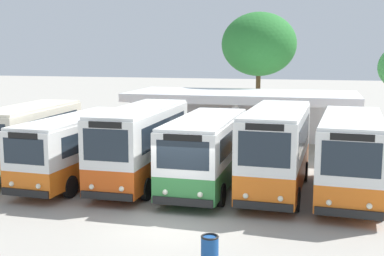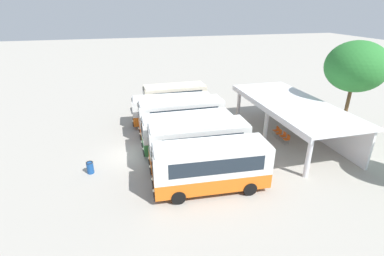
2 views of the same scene
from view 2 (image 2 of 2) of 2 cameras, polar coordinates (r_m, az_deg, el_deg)
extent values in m
plane|color=#A39E93|center=(23.66, -11.91, -5.35)|extent=(180.00, 180.00, 0.00)
cylinder|color=black|center=(30.58, -6.77, 2.73)|extent=(0.25, 0.91, 0.90)
cylinder|color=black|center=(32.58, -7.42, 4.01)|extent=(0.25, 0.91, 0.90)
cylinder|color=black|center=(31.46, 0.76, 3.50)|extent=(0.25, 0.91, 0.90)
cylinder|color=black|center=(33.40, -0.31, 4.71)|extent=(0.25, 0.91, 0.90)
cube|color=orange|center=(31.78, -3.42, 4.57)|extent=(2.44, 6.81, 1.07)
cube|color=beige|center=(31.36, -3.48, 6.93)|extent=(2.44, 6.81, 1.66)
cube|color=beige|center=(31.12, -3.52, 8.50)|extent=(2.37, 6.60, 0.12)
cube|color=black|center=(31.39, -9.48, 3.27)|extent=(2.14, 0.16, 0.28)
cube|color=#1E2833|center=(30.83, -9.62, 6.44)|extent=(1.84, 0.10, 1.08)
cube|color=black|center=(30.64, -9.70, 7.62)|extent=(1.35, 0.09, 0.24)
cube|color=#1E2833|center=(30.33, -2.83, 6.46)|extent=(0.19, 5.40, 0.91)
cube|color=#1E2833|center=(32.41, -3.75, 7.57)|extent=(0.19, 5.40, 0.91)
sphere|color=#EAEACC|center=(30.71, -9.35, 3.43)|extent=(0.20, 0.20, 0.20)
sphere|color=#EAEACC|center=(31.87, -9.64, 4.16)|extent=(0.20, 0.20, 0.20)
cylinder|color=black|center=(27.96, -8.54, 0.59)|extent=(0.26, 0.91, 0.90)
cylinder|color=black|center=(29.85, -8.79, 2.08)|extent=(0.26, 0.91, 0.90)
cylinder|color=black|center=(28.58, 1.34, 1.37)|extent=(0.26, 0.91, 0.90)
cylinder|color=black|center=(30.42, 0.49, 2.79)|extent=(0.26, 0.91, 0.90)
cube|color=orange|center=(28.95, -3.86, 2.47)|extent=(2.52, 8.03, 0.93)
cube|color=silver|center=(28.54, -3.92, 4.76)|extent=(2.52, 8.03, 1.51)
cube|color=silver|center=(28.29, -3.97, 6.32)|extent=(2.45, 7.79, 0.12)
cube|color=black|center=(28.86, -11.72, 1.25)|extent=(2.03, 0.20, 0.28)
cube|color=#1E2833|center=(28.31, -11.89, 4.24)|extent=(1.75, 0.14, 0.98)
cube|color=black|center=(28.12, -11.99, 5.36)|extent=(1.28, 0.11, 0.24)
cube|color=#1E2833|center=(27.54, -3.41, 4.18)|extent=(0.35, 6.34, 0.83)
cube|color=#1E2833|center=(29.53, -4.02, 5.51)|extent=(0.35, 6.34, 0.83)
sphere|color=#EAEACC|center=(28.20, -11.73, 1.39)|extent=(0.20, 0.20, 0.20)
sphere|color=#EAEACC|center=(29.29, -11.77, 2.24)|extent=(0.20, 0.20, 0.20)
cylinder|color=black|center=(25.20, -6.85, -1.96)|extent=(0.22, 0.90, 0.90)
cylinder|color=black|center=(27.07, -7.48, -0.14)|extent=(0.22, 0.90, 0.90)
cylinder|color=black|center=(26.15, 3.45, -0.84)|extent=(0.22, 0.90, 0.90)
cylinder|color=black|center=(27.95, 2.16, 0.84)|extent=(0.22, 0.90, 0.90)
cube|color=#D14C14|center=(26.30, -2.13, 0.45)|extent=(2.18, 7.64, 1.08)
cube|color=silver|center=(25.77, -2.17, 3.43)|extent=(2.18, 7.64, 1.83)
cube|color=silver|center=(25.45, -2.21, 5.49)|extent=(2.11, 7.41, 0.12)
cube|color=black|center=(25.98, -10.41, -1.21)|extent=(2.05, 0.11, 0.28)
cube|color=#1E2833|center=(25.26, -10.62, 2.73)|extent=(1.77, 0.06, 1.19)
cube|color=black|center=(25.01, -10.75, 4.33)|extent=(1.30, 0.05, 0.24)
cube|color=#1E2833|center=(24.79, -1.41, 2.74)|extent=(0.06, 6.10, 1.01)
cube|color=#1E2833|center=(26.75, -2.47, 4.31)|extent=(0.06, 6.10, 1.01)
sphere|color=#EAEACC|center=(25.32, -10.32, -1.11)|extent=(0.20, 0.20, 0.20)
sphere|color=#EAEACC|center=(26.40, -10.55, -0.07)|extent=(0.20, 0.20, 0.20)
cylinder|color=black|center=(22.53, -5.90, -5.18)|extent=(0.22, 0.90, 0.90)
cylinder|color=black|center=(24.51, -6.72, -2.73)|extent=(0.22, 0.90, 0.90)
cylinder|color=black|center=(23.51, 5.23, -3.85)|extent=(0.22, 0.90, 0.90)
cylinder|color=black|center=(25.41, 3.57, -1.61)|extent=(0.22, 0.90, 0.90)
cube|color=#337F3D|center=(23.69, -0.88, -2.38)|extent=(2.36, 7.40, 0.98)
cube|color=white|center=(23.16, -0.90, 0.48)|extent=(2.36, 7.40, 1.59)
cube|color=white|center=(22.84, -0.91, 2.45)|extent=(2.29, 7.18, 0.12)
cube|color=black|center=(23.36, -9.83, -4.11)|extent=(2.23, 0.11, 0.28)
cube|color=#1E2833|center=(22.64, -10.00, -0.32)|extent=(1.92, 0.05, 1.03)
cube|color=black|center=(22.40, -10.11, 1.14)|extent=(1.41, 0.05, 0.24)
cube|color=#1E2833|center=(22.13, 0.05, -0.52)|extent=(0.05, 5.92, 0.87)
cube|color=#1E2833|center=(24.21, -1.31, 1.65)|extent=(0.05, 5.92, 0.87)
sphere|color=#EAEACC|center=(22.65, -9.70, -4.15)|extent=(0.20, 0.20, 0.20)
sphere|color=#EAEACC|center=(23.80, -10.00, -2.75)|extent=(0.20, 0.20, 0.20)
cylinder|color=black|center=(20.17, -4.22, -8.83)|extent=(0.25, 0.91, 0.90)
cylinder|color=black|center=(21.96, -5.05, -5.96)|extent=(0.25, 0.91, 0.90)
cylinder|color=black|center=(21.14, 7.91, -7.37)|extent=(0.25, 0.91, 0.90)
cylinder|color=black|center=(22.85, 6.13, -4.76)|extent=(0.25, 0.91, 0.90)
cube|color=orange|center=(21.16, 1.31, -5.53)|extent=(2.44, 7.26, 1.13)
cube|color=silver|center=(20.47, 1.35, -1.83)|extent=(2.44, 7.26, 1.88)
cube|color=silver|center=(20.06, 1.37, 0.75)|extent=(2.37, 7.04, 0.12)
cube|color=black|center=(20.92, -8.48, -7.53)|extent=(2.09, 0.17, 0.28)
cube|color=#1E2833|center=(19.98, -8.69, -2.64)|extent=(1.80, 0.11, 1.22)
cube|color=black|center=(19.65, -8.82, -0.62)|extent=(1.32, 0.10, 0.24)
cube|color=#1E2833|center=(19.53, 2.39, -3.01)|extent=(0.24, 5.75, 1.04)
cube|color=#1E2833|center=(21.43, 0.92, -0.47)|extent=(0.24, 5.75, 1.04)
sphere|color=#EAEACC|center=(20.24, -8.36, -7.64)|extent=(0.20, 0.20, 0.20)
sphere|color=#EAEACC|center=(21.29, -8.64, -5.99)|extent=(0.20, 0.20, 0.20)
cylinder|color=black|center=(17.79, -2.73, -13.79)|extent=(0.27, 0.91, 0.90)
cylinder|color=black|center=(19.58, -3.71, -9.92)|extent=(0.27, 0.91, 0.90)
cylinder|color=black|center=(18.84, 11.55, -11.90)|extent=(0.27, 0.91, 0.90)
cylinder|color=black|center=(20.55, 9.25, -8.45)|extent=(0.27, 0.91, 0.90)
cube|color=orange|center=(18.80, 3.78, -9.90)|extent=(2.75, 7.55, 1.00)
cube|color=silver|center=(18.07, 3.90, -6.18)|extent=(2.75, 7.55, 1.80)
cube|color=silver|center=(17.61, 3.99, -3.47)|extent=(2.67, 7.32, 0.12)
cube|color=black|center=(18.54, -7.76, -11.99)|extent=(2.20, 0.23, 0.28)
cube|color=#1E2833|center=(17.56, -7.94, -7.15)|extent=(1.90, 0.16, 1.17)
cube|color=black|center=(17.20, -8.07, -5.05)|extent=(1.39, 0.13, 0.24)
cube|color=#1E2833|center=(17.12, 5.21, -7.87)|extent=(0.39, 5.93, 0.99)
cube|color=#1E2833|center=(19.04, 3.32, -4.35)|extent=(0.39, 5.93, 0.99)
sphere|color=#EAEACC|center=(17.84, -7.64, -12.34)|extent=(0.20, 0.20, 0.20)
sphere|color=#EAEACC|center=(18.89, -7.92, -10.11)|extent=(0.20, 0.20, 0.20)
cylinder|color=silver|center=(30.85, 9.39, 5.03)|extent=(0.36, 0.36, 3.20)
cylinder|color=silver|center=(25.78, 14.67, 0.80)|extent=(0.36, 0.36, 3.20)
cylinder|color=silver|center=(21.23, 22.37, -5.37)|extent=(0.36, 0.36, 3.20)
cube|color=silver|center=(28.38, 23.33, 1.70)|extent=(12.94, 0.20, 3.20)
cube|color=silver|center=(26.39, 19.51, 4.67)|extent=(13.44, 5.76, 0.20)
cube|color=silver|center=(25.03, 14.00, 3.78)|extent=(13.44, 0.10, 0.28)
cylinder|color=slate|center=(27.44, 16.23, -1.12)|extent=(0.03, 0.03, 0.44)
cylinder|color=slate|center=(27.72, 15.90, -0.82)|extent=(0.03, 0.03, 0.44)
cylinder|color=slate|center=(27.60, 16.88, -1.05)|extent=(0.03, 0.03, 0.44)
cylinder|color=slate|center=(27.88, 16.54, -0.75)|extent=(0.03, 0.03, 0.44)
cube|color=#D85919|center=(27.56, 16.44, -0.48)|extent=(0.45, 0.45, 0.04)
cube|color=#D85919|center=(27.58, 16.86, -0.06)|extent=(0.44, 0.05, 0.40)
cylinder|color=slate|center=(26.89, 16.70, -1.69)|extent=(0.03, 0.03, 0.44)
cylinder|color=slate|center=(27.17, 16.36, -1.38)|extent=(0.03, 0.03, 0.44)
cylinder|color=slate|center=(27.06, 17.36, -1.61)|extent=(0.03, 0.03, 0.44)
cylinder|color=slate|center=(27.33, 17.01, -1.31)|extent=(0.03, 0.03, 0.44)
cube|color=#D85919|center=(27.02, 16.91, -1.03)|extent=(0.45, 0.45, 0.04)
cube|color=#D85919|center=(27.03, 17.34, -0.61)|extent=(0.44, 0.05, 0.40)
cylinder|color=slate|center=(26.44, 17.51, -2.24)|extent=(0.03, 0.03, 0.44)
cylinder|color=slate|center=(26.71, 17.15, -1.92)|extent=(0.03, 0.03, 0.44)
cylinder|color=slate|center=(26.61, 18.17, -2.16)|extent=(0.03, 0.03, 0.44)
cylinder|color=slate|center=(26.88, 17.80, -1.84)|extent=(0.03, 0.03, 0.44)
cube|color=#D85919|center=(26.56, 17.72, -1.57)|extent=(0.45, 0.45, 0.04)
cube|color=#D85919|center=(26.58, 18.15, -1.14)|extent=(0.44, 0.05, 0.40)
cylinder|color=slate|center=(25.95, 18.18, -2.83)|extent=(0.03, 0.03, 0.44)
cylinder|color=slate|center=(26.22, 17.80, -2.50)|extent=(0.03, 0.03, 0.44)
cylinder|color=slate|center=(26.12, 18.85, -2.75)|extent=(0.03, 0.03, 0.44)
cylinder|color=slate|center=(26.39, 18.47, -2.42)|extent=(0.03, 0.03, 0.44)
cube|color=#D85919|center=(26.07, 18.39, -2.15)|extent=(0.45, 0.45, 0.04)
cube|color=#D85919|center=(26.09, 18.82, -1.71)|extent=(0.44, 0.05, 0.40)
cylinder|color=brown|center=(29.94, 28.50, 3.01)|extent=(0.32, 0.32, 4.35)
ellipsoid|color=#28722D|center=(28.96, 30.08, 10.64)|extent=(5.18, 5.18, 4.40)
cylinder|color=#19478C|center=(21.91, -19.77, -7.54)|extent=(0.48, 0.48, 0.85)
torus|color=black|center=(21.70, -19.93, -6.53)|extent=(0.49, 0.49, 0.06)
camera|label=1|loc=(22.95, -55.65, -0.62)|focal=47.12mm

